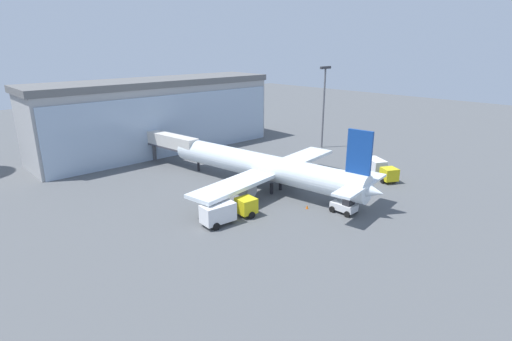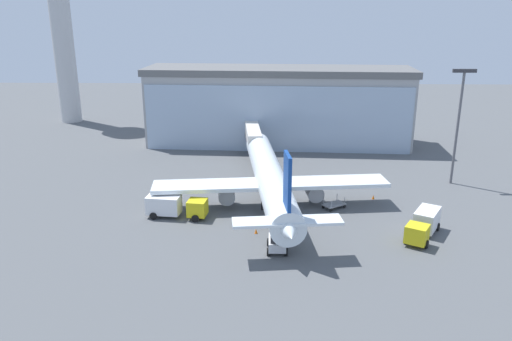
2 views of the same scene
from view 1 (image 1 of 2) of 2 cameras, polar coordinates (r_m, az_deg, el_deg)
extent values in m
plane|color=#545659|center=(55.89, 8.66, -4.33)|extent=(240.00, 240.00, 0.00)
cube|color=#9F9F9F|center=(82.94, -13.94, 7.28)|extent=(48.22, 14.41, 12.96)
cube|color=#A0B4CB|center=(77.81, -11.72, 6.28)|extent=(46.66, 2.75, 11.66)
cube|color=#606060|center=(82.02, -14.31, 12.14)|extent=(49.18, 14.70, 1.20)
cube|color=beige|center=(72.07, -12.21, 4.13)|extent=(3.33, 12.97, 2.40)
cube|color=#3F3F47|center=(72.32, -12.16, 3.32)|extent=(3.37, 12.98, 0.30)
cylinder|color=#4C4C51|center=(76.49, -14.33, 2.62)|extent=(0.70, 0.70, 3.13)
cylinder|color=#59595E|center=(83.14, 9.61, 8.62)|extent=(0.36, 0.36, 15.95)
cube|color=#333338|center=(82.27, 9.92, 14.28)|extent=(3.20, 0.40, 0.50)
cylinder|color=white|center=(59.09, 0.81, 0.67)|extent=(7.45, 33.35, 3.72)
cone|color=white|center=(70.04, -10.01, 3.13)|extent=(4.03, 3.40, 3.72)
cone|color=white|center=(51.25, 15.68, -2.73)|extent=(3.78, 4.35, 3.35)
cube|color=white|center=(58.25, 2.10, 0.02)|extent=(30.05, 7.54, 0.50)
cube|color=white|center=(51.42, 14.71, -1.92)|extent=(11.20, 3.63, 0.30)
cube|color=navy|center=(50.43, 14.55, 2.54)|extent=(0.72, 3.22, 5.51)
cylinder|color=gray|center=(54.78, -1.84, -2.64)|extent=(2.45, 3.42, 2.10)
cylinder|color=gray|center=(63.36, 4.76, 0.17)|extent=(2.45, 3.42, 2.10)
cylinder|color=black|center=(57.59, 2.22, -2.60)|extent=(0.50, 0.50, 1.60)
cylinder|color=black|center=(59.30, 3.50, -2.01)|extent=(0.50, 0.50, 1.60)
cylinder|color=black|center=(68.62, -8.21, 0.60)|extent=(0.40, 0.40, 1.60)
cube|color=yellow|center=(50.21, -1.41, -5.00)|extent=(2.45, 2.45, 1.90)
cube|color=white|center=(47.97, -5.45, -6.01)|extent=(4.24, 2.67, 2.20)
cylinder|color=black|center=(51.40, -2.14, -5.60)|extent=(0.93, 0.41, 0.90)
cylinder|color=black|center=(49.79, -0.64, -6.39)|extent=(0.93, 0.41, 0.90)
cylinder|color=black|center=(48.80, -7.12, -7.06)|extent=(0.93, 0.41, 0.90)
cylinder|color=black|center=(47.10, -5.71, -7.96)|extent=(0.93, 0.41, 0.90)
cube|color=yellow|center=(65.33, 18.50, -0.49)|extent=(3.01, 3.01, 1.90)
cube|color=white|center=(68.65, 16.63, 0.69)|extent=(3.92, 4.56, 2.20)
cylinder|color=black|center=(66.21, 19.22, -1.19)|extent=(0.71, 0.93, 0.90)
cylinder|color=black|center=(65.04, 17.61, -1.36)|extent=(0.71, 0.93, 0.90)
cylinder|color=black|center=(70.34, 16.91, 0.13)|extent=(0.71, 0.93, 0.90)
cylinder|color=black|center=(69.23, 15.35, -0.01)|extent=(0.71, 0.93, 0.90)
cube|color=gray|center=(64.70, 7.15, -0.67)|extent=(3.21, 2.90, 0.16)
cylinder|color=black|center=(63.71, 7.72, -1.28)|extent=(0.43, 0.35, 0.44)
cylinder|color=gray|center=(63.44, 7.76, -0.57)|extent=(0.08, 0.08, 0.90)
cylinder|color=black|center=(63.78, 6.43, -1.20)|extent=(0.43, 0.35, 0.44)
cylinder|color=gray|center=(63.51, 6.46, -0.50)|extent=(0.08, 0.08, 0.90)
cylinder|color=black|center=(65.83, 7.83, -0.65)|extent=(0.43, 0.35, 0.44)
cylinder|color=gray|center=(65.57, 7.86, 0.04)|extent=(0.08, 0.08, 0.90)
cylinder|color=black|center=(65.90, 6.58, -0.58)|extent=(0.43, 0.35, 0.44)
cylinder|color=gray|center=(65.64, 6.61, 0.11)|extent=(0.08, 0.08, 0.90)
cube|color=silver|center=(52.51, 12.44, -5.04)|extent=(1.81, 3.21, 0.90)
cube|color=#26262B|center=(51.85, 13.10, -4.25)|extent=(1.40, 1.00, 1.00)
cylinder|color=black|center=(52.54, 10.84, -5.45)|extent=(0.35, 0.80, 0.80)
cylinder|color=black|center=(53.94, 11.94, -4.89)|extent=(0.35, 0.80, 0.80)
cylinder|color=black|center=(51.44, 12.90, -6.11)|extent=(0.35, 0.80, 0.80)
cylinder|color=black|center=(52.87, 13.96, -5.52)|extent=(0.35, 0.80, 0.80)
cone|color=orange|center=(53.09, 7.31, -5.16)|extent=(0.36, 0.36, 0.55)
cone|color=orange|center=(71.01, 7.82, 0.77)|extent=(0.36, 0.36, 0.55)
camera|label=2|loc=(46.17, 75.38, 8.86)|focal=35.00mm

